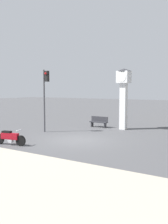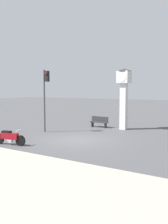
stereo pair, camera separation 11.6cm
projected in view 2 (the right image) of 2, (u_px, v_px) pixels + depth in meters
ground_plane at (77, 140)px, 16.20m from camera, size 120.00×120.00×0.00m
motorcycle at (10, 137)px, 14.77m from camera, size 2.11×0.61×0.94m
clock_tower at (124, 89)px, 20.18m from camera, size 1.15×1.15×4.94m
traffic_light at (46, 90)px, 18.90m from camera, size 0.50×0.35×4.76m
bench at (99, 122)px, 21.56m from camera, size 1.60×0.44×0.92m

